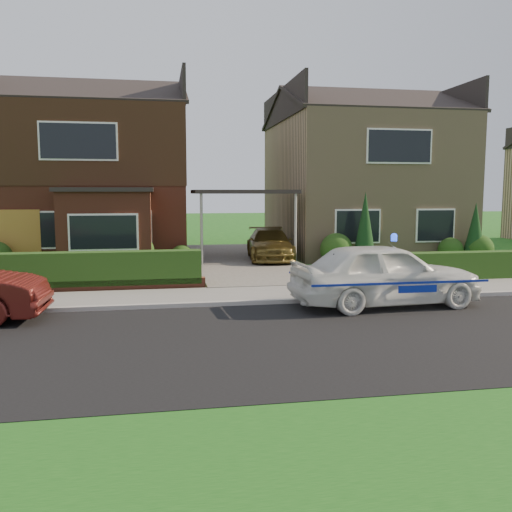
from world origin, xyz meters
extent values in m
plane|color=#175015|center=(0.00, 0.00, 0.00)|extent=(120.00, 120.00, 0.00)
cube|color=black|center=(0.00, 0.00, 0.00)|extent=(60.00, 6.00, 0.02)
cube|color=#9E9993|center=(0.00, 3.05, 0.06)|extent=(60.00, 0.16, 0.12)
cube|color=slate|center=(0.00, 4.10, 0.05)|extent=(60.00, 2.00, 0.10)
cube|color=#175015|center=(0.00, -5.00, 0.00)|extent=(60.00, 4.00, 0.01)
cube|color=#666059|center=(0.00, 11.00, 0.06)|extent=(3.80, 12.00, 0.12)
cube|color=brown|center=(-5.80, 14.00, 2.90)|extent=(7.20, 8.00, 5.80)
cube|color=white|center=(-7.38, 9.98, 1.40)|extent=(1.80, 0.08, 1.30)
cube|color=white|center=(-4.22, 9.98, 1.40)|extent=(1.60, 0.08, 1.30)
cube|color=white|center=(-5.80, 9.98, 4.40)|extent=(2.60, 0.08, 1.30)
cube|color=black|center=(-5.80, 14.00, 4.35)|extent=(7.26, 8.06, 2.90)
cube|color=brown|center=(-4.94, 9.30, 1.35)|extent=(3.00, 1.40, 2.70)
cube|color=black|center=(-4.94, 9.30, 2.77)|extent=(3.20, 1.60, 0.14)
cube|color=tan|center=(5.80, 14.00, 2.90)|extent=(7.20, 8.00, 5.80)
cube|color=white|center=(4.22, 9.98, 1.40)|extent=(1.80, 0.08, 1.30)
cube|color=white|center=(7.38, 9.98, 1.40)|extent=(1.60, 0.08, 1.30)
cube|color=white|center=(5.80, 9.98, 4.40)|extent=(2.60, 0.08, 1.30)
cube|color=black|center=(0.00, 11.00, 2.70)|extent=(3.80, 3.00, 0.14)
cylinder|color=gray|center=(-1.70, 9.60, 1.35)|extent=(0.10, 0.10, 2.70)
cylinder|color=gray|center=(1.70, 9.60, 1.35)|extent=(0.10, 0.10, 2.70)
cube|color=olive|center=(-8.25, 9.96, 1.05)|extent=(2.20, 0.10, 2.10)
cube|color=brown|center=(-5.80, 5.30, 0.18)|extent=(7.70, 0.25, 0.36)
cube|color=#183711|center=(-5.80, 5.45, 0.00)|extent=(7.50, 0.55, 0.90)
cube|color=#183711|center=(5.80, 5.35, 0.00)|extent=(7.50, 0.55, 0.80)
sphere|color=#183711|center=(-4.00, 9.30, 0.66)|extent=(1.32, 1.32, 1.32)
sphere|color=#183711|center=(-2.40, 9.60, 0.42)|extent=(0.84, 0.84, 0.84)
sphere|color=#183711|center=(3.20, 9.40, 0.60)|extent=(1.20, 1.20, 1.20)
sphere|color=#183711|center=(7.80, 9.50, 0.48)|extent=(0.96, 0.96, 0.96)
sphere|color=#183711|center=(8.80, 9.20, 0.54)|extent=(1.08, 1.08, 1.08)
cone|color=black|center=(4.20, 9.20, 1.30)|extent=(0.90, 0.90, 2.60)
cone|color=black|center=(8.60, 9.20, 1.10)|extent=(0.90, 0.90, 2.20)
imported|color=silver|center=(2.04, 2.40, 0.76)|extent=(2.11, 4.56, 1.51)
sphere|color=#193FF2|center=(2.26, 2.40, 1.59)|extent=(0.17, 0.17, 0.17)
cube|color=navy|center=(2.04, 1.50, 0.70)|extent=(4.09, 0.02, 0.05)
cube|color=navy|center=(2.04, 3.30, 0.70)|extent=(4.09, 0.01, 0.05)
ellipsoid|color=black|center=(0.80, 2.30, 1.05)|extent=(0.22, 0.17, 0.21)
sphere|color=white|center=(0.81, 2.24, 1.04)|extent=(0.11, 0.11, 0.11)
sphere|color=black|center=(0.82, 2.28, 1.19)|extent=(0.13, 0.13, 0.13)
cone|color=black|center=(0.77, 2.29, 1.25)|extent=(0.04, 0.04, 0.05)
cone|color=black|center=(0.86, 2.29, 1.25)|extent=(0.04, 0.04, 0.05)
imported|color=brown|center=(1.00, 10.80, 0.70)|extent=(2.06, 4.17, 1.17)
imported|color=gray|center=(-4.34, 9.00, 0.37)|extent=(0.42, 0.30, 0.75)
imported|color=gray|center=(-2.50, 6.24, 0.42)|extent=(0.58, 0.53, 0.84)
imported|color=gray|center=(-3.79, 7.22, 0.37)|extent=(0.46, 0.46, 0.73)
camera|label=1|loc=(-3.16, -9.45, 2.69)|focal=38.00mm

